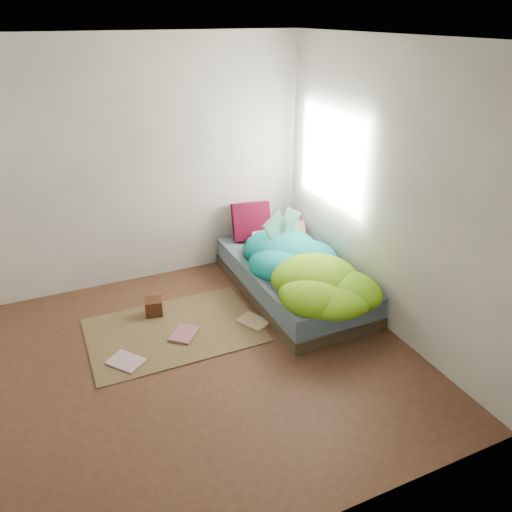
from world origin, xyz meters
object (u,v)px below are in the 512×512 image
at_px(pillow_magenta, 251,221).
at_px(wooden_box, 154,307).
at_px(floor_book_b, 174,332).
at_px(bed, 292,279).
at_px(open_book, 283,216).
at_px(floor_book_a, 117,369).

bearing_deg(pillow_magenta, wooden_box, -145.58).
xyz_separation_m(pillow_magenta, wooden_box, (-1.36, -0.64, -0.46)).
relative_size(wooden_box, floor_book_b, 0.59).
distance_m(bed, wooden_box, 1.49).
height_order(bed, wooden_box, bed).
xyz_separation_m(bed, open_book, (0.00, 0.26, 0.64)).
xyz_separation_m(open_book, floor_book_b, (-1.39, -0.48, -0.79)).
xyz_separation_m(bed, floor_book_a, (-1.98, -0.55, -0.15)).
height_order(pillow_magenta, floor_book_a, pillow_magenta).
bearing_deg(bed, floor_book_b, -170.59).
height_order(bed, pillow_magenta, pillow_magenta).
distance_m(open_book, floor_book_b, 1.67).
relative_size(open_book, floor_book_b, 1.53).
bearing_deg(bed, floor_book_a, -164.40).
bearing_deg(floor_book_b, pillow_magenta, 80.71).
distance_m(bed, floor_book_a, 2.06).
distance_m(open_book, floor_book_a, 2.28).
bearing_deg(pillow_magenta, floor_book_a, -134.38).
distance_m(pillow_magenta, floor_book_a, 2.37).
bearing_deg(floor_book_a, wooden_box, 17.51).
bearing_deg(wooden_box, pillow_magenta, 25.27).
distance_m(pillow_magenta, wooden_box, 1.57).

